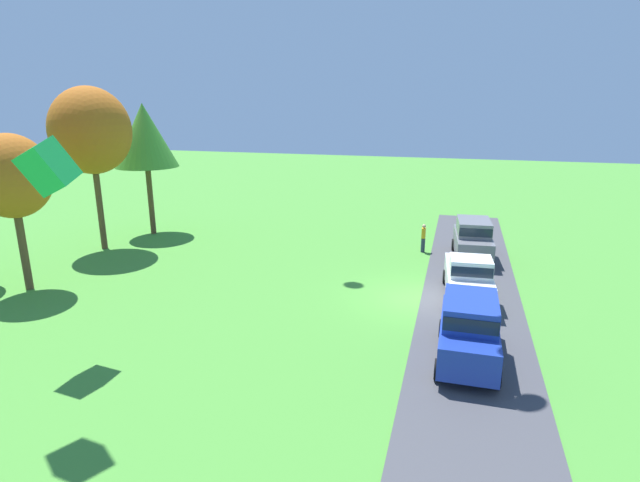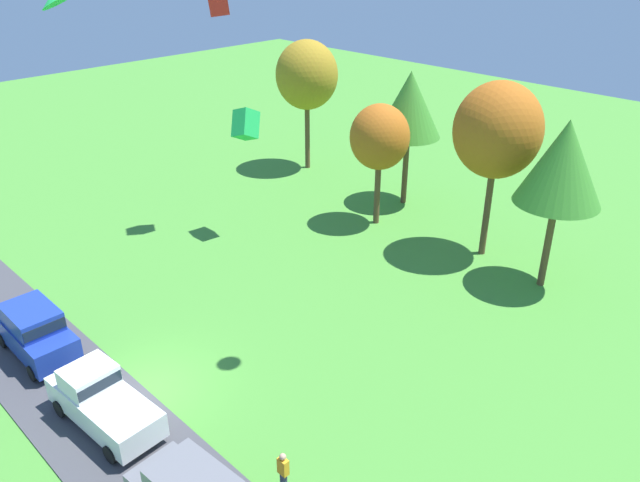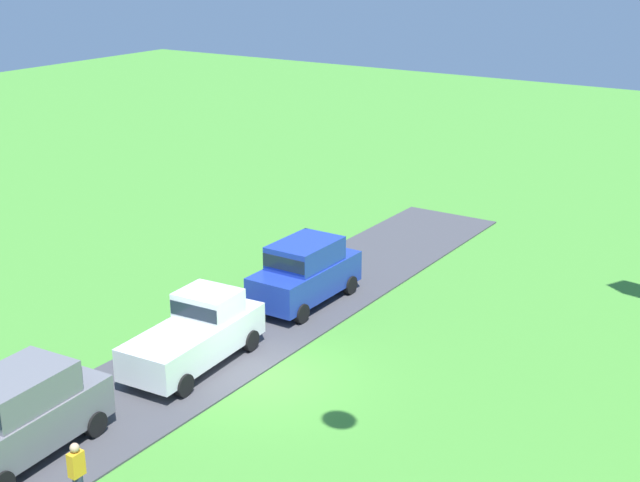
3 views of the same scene
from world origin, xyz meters
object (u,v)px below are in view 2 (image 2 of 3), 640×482
tree_lone_near (563,163)px  tree_far_left (498,131)px  car_suv_far_end (35,329)px  kite_box_low_drifter (246,124)px  tree_right_of_center (307,75)px  tree_left_of_center (409,105)px  person_on_lawn (283,473)px  tree_far_right (380,138)px  car_pickup_by_flagpole (101,399)px

tree_lone_near → tree_far_left: bearing=168.4°
car_suv_far_end → kite_box_low_drifter: 15.24m
car_suv_far_end → tree_right_of_center: (-8.53, 24.19, 5.62)m
tree_right_of_center → tree_lone_near: (20.88, -3.55, -0.35)m
tree_left_of_center → kite_box_low_drifter: 10.69m
person_on_lawn → tree_left_of_center: 25.37m
car_suv_far_end → tree_far_left: (8.37, 21.45, 5.79)m
person_on_lawn → tree_right_of_center: (-21.37, 21.70, 6.04)m
tree_far_right → tree_lone_near: 10.88m
tree_right_of_center → kite_box_low_drifter: tree_right_of_center is taller
tree_far_left → car_pickup_by_flagpole: bearing=-96.9°
car_suv_far_end → tree_left_of_center: bearing=88.2°
car_pickup_by_flagpole → tree_lone_near: (6.59, 20.67, 5.46)m
car_suv_far_end → tree_far_right: (1.54, 20.35, 4.15)m
tree_right_of_center → tree_far_left: size_ratio=0.98×
car_suv_far_end → kite_box_low_drifter: size_ratio=3.05×
car_suv_far_end → kite_box_low_drifter: kite_box_low_drifter is taller
car_pickup_by_flagpole → tree_right_of_center: tree_right_of_center is taller
tree_left_of_center → kite_box_low_drifter: size_ratio=5.70×
tree_left_of_center → tree_far_left: bearing=-18.9°
car_pickup_by_flagpole → person_on_lawn: size_ratio=2.99×
car_suv_far_end → tree_lone_near: tree_lone_near is taller
tree_lone_near → kite_box_low_drifter: tree_lone_near is taller
tree_far_right → tree_far_left: (6.83, 1.10, 1.64)m
tree_far_left → tree_lone_near: (3.98, -0.82, -0.52)m
car_suv_far_end → person_on_lawn: (12.84, 2.49, -0.42)m
tree_far_right → kite_box_low_drifter: (-4.34, -6.37, 1.21)m
person_on_lawn → tree_far_right: tree_far_right is taller
car_pickup_by_flagpole → tree_far_right: tree_far_right is taller
car_pickup_by_flagpole → tree_left_of_center: 25.21m
car_pickup_by_flagpole → tree_far_left: 22.46m
car_pickup_by_flagpole → tree_right_of_center: (-14.29, 24.22, 5.81)m
car_suv_far_end → person_on_lawn: size_ratio=2.69×
tree_right_of_center → tree_left_of_center: 9.29m
car_pickup_by_flagpole → tree_far_left: bearing=83.1°
car_suv_far_end → tree_far_left: size_ratio=0.48×
kite_box_low_drifter → car_pickup_by_flagpole: bearing=-58.6°
tree_right_of_center → tree_far_right: size_ratio=1.27×
tree_right_of_center → kite_box_low_drifter: 11.70m
tree_far_right → tree_lone_near: (10.82, 0.29, 1.13)m
tree_right_of_center → tree_far_left: tree_far_left is taller
tree_left_of_center → tree_far_right: tree_left_of_center is taller
tree_left_of_center → kite_box_low_drifter: tree_left_of_center is taller
tree_far_left → kite_box_low_drifter: size_ratio=6.36×
tree_lone_near → tree_right_of_center: bearing=170.4°
tree_right_of_center → tree_left_of_center: tree_right_of_center is taller
tree_far_right → person_on_lawn: bearing=-57.7°
tree_right_of_center → tree_far_right: bearing=-20.8°
car_pickup_by_flagpole → tree_left_of_center: tree_left_of_center is taller
person_on_lawn → car_pickup_by_flagpole: bearing=-160.4°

